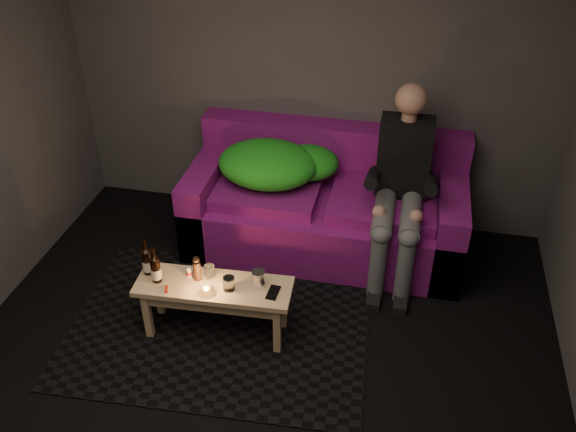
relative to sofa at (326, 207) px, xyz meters
name	(u,v)px	position (x,y,z in m)	size (l,w,h in m)	color
floor	(241,410)	(-0.22, -1.82, -0.34)	(4.50, 4.50, 0.00)	black
room	(251,136)	(-0.22, -1.35, 1.30)	(4.50, 4.50, 4.50)	silver
rug	(220,325)	(-0.57, -1.16, -0.34)	(2.10, 1.53, 0.01)	black
sofa	(326,207)	(0.00, 0.00, 0.00)	(2.18, 0.98, 0.94)	#660D65
green_blanket	(275,163)	(-0.42, -0.01, 0.37)	(0.96, 0.66, 0.33)	#1E951B
person	(401,183)	(0.58, -0.18, 0.42)	(0.39, 0.91, 1.46)	black
coffee_table	(214,293)	(-0.57, -1.21, 0.01)	(1.07, 0.39, 0.43)	#E5B486
beer_bottle_a	(147,261)	(-1.04, -1.18, 0.19)	(0.07, 0.07, 0.27)	black
beer_bottle_b	(156,269)	(-0.95, -1.25, 0.19)	(0.07, 0.07, 0.27)	black
salt_shaker	(189,272)	(-0.75, -1.16, 0.13)	(0.04, 0.04, 0.08)	silver
pepper_mill	(197,271)	(-0.69, -1.17, 0.16)	(0.05, 0.05, 0.14)	black
tumbler_back	(209,271)	(-0.62, -1.13, 0.13)	(0.07, 0.07, 0.08)	white
tealight	(206,290)	(-0.58, -1.29, 0.11)	(0.06, 0.06, 0.05)	white
tumbler_front	(229,283)	(-0.45, -1.23, 0.14)	(0.08, 0.08, 0.10)	white
steel_cup	(259,279)	(-0.27, -1.16, 0.15)	(0.09, 0.09, 0.12)	silver
smartphone	(273,293)	(-0.16, -1.20, 0.09)	(0.07, 0.14, 0.01)	black
red_lighter	(166,289)	(-0.85, -1.32, 0.10)	(0.02, 0.07, 0.01)	red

